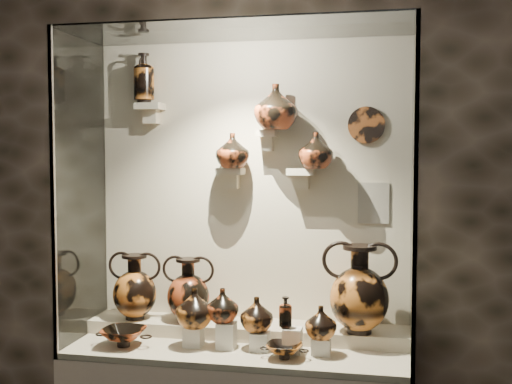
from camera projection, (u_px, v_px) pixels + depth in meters
wall_back at (252, 189)px, 3.48m from camera, size 5.00×0.02×3.20m
front_tier at (239, 349)px, 3.22m from camera, size 1.68×0.58×0.03m
rear_tier at (246, 332)px, 3.39m from camera, size 1.70×0.25×0.10m
back_panel at (252, 189)px, 3.48m from camera, size 1.70×0.03×1.60m
glass_front at (223, 197)px, 2.88m from camera, size 1.70×0.01×1.60m
glass_left at (81, 191)px, 3.34m from camera, size 0.01×0.60×1.60m
glass_right at (414, 195)px, 3.00m from camera, size 0.01×0.60×1.60m
glass_top at (238, 30)px, 3.12m from camera, size 1.70×0.60×0.01m
frame_post_left at (53, 195)px, 3.06m from camera, size 0.02×0.02×1.60m
frame_post_right at (415, 200)px, 2.72m from camera, size 0.02×0.02×1.60m
pedestal_a at (194, 336)px, 3.21m from camera, size 0.09×0.09×0.10m
pedestal_b at (227, 335)px, 3.18m from camera, size 0.09×0.09×0.13m
pedestal_c at (260, 341)px, 3.14m from camera, size 0.09×0.09×0.09m
pedestal_d at (292, 340)px, 3.11m from camera, size 0.09×0.09×0.12m
pedestal_e at (321, 346)px, 3.08m from camera, size 0.09×0.09×0.08m
bracket_ul at (150, 106)px, 3.49m from camera, size 0.14×0.12×0.04m
bracket_ca at (230, 171)px, 3.42m from camera, size 0.14×0.12×0.04m
bracket_cb at (267, 133)px, 3.37m from camera, size 0.10×0.12×0.04m
bracket_cc at (301, 172)px, 3.34m from camera, size 0.14×0.12×0.04m
amphora_left at (135, 286)px, 3.46m from camera, size 0.35×0.35×0.35m
amphora_mid at (188, 289)px, 3.42m from camera, size 0.30×0.30×0.34m
amphora_right at (359, 289)px, 3.19m from camera, size 0.43×0.43×0.44m
jug_a at (195, 308)px, 3.19m from camera, size 0.22×0.22×0.20m
jug_b at (223, 305)px, 3.18m from camera, size 0.17×0.17×0.17m
jug_c at (257, 314)px, 3.15m from camera, size 0.21×0.21×0.17m
jug_e at (321, 322)px, 3.06m from camera, size 0.18×0.18×0.16m
lekythos_small at (285, 310)px, 3.10m from camera, size 0.09×0.09×0.17m
kylix_left at (124, 335)px, 3.21m from camera, size 0.34×0.31×0.11m
kylix_right at (284, 349)px, 3.02m from camera, size 0.25×0.22×0.09m
lekythos_tall at (144, 75)px, 3.47m from camera, size 0.14×0.14×0.30m
ovoid_vase_a at (233, 151)px, 3.37m from camera, size 0.23×0.23×0.19m
ovoid_vase_b at (276, 107)px, 3.29m from camera, size 0.29×0.29×0.23m
ovoid_vase_c at (316, 150)px, 3.28m from camera, size 0.19×0.19×0.19m
wall_plate at (366, 125)px, 3.31m from camera, size 0.19×0.02×0.19m
info_placard at (373, 203)px, 3.33m from camera, size 0.16×0.01×0.21m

